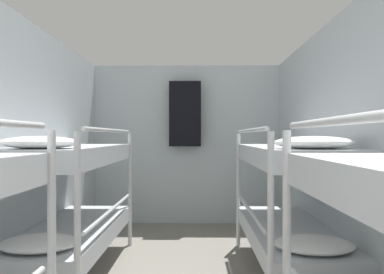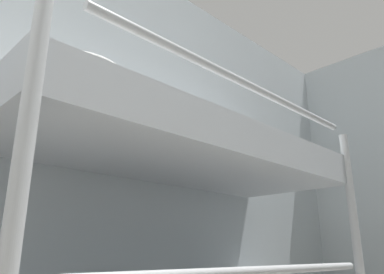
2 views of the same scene
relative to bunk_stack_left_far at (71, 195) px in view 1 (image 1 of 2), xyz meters
The scene contains 5 objects.
wall_right 2.46m from the bunk_stack_left_far, 18.79° to the right, with size 0.06×5.48×2.25m.
wall_back 2.19m from the bunk_stack_left_far, 63.57° to the left, with size 2.74×0.06×2.25m.
bunk_stack_left_far is the anchor object (origin of this frame).
bunk_stack_right_far 1.92m from the bunk_stack_left_far, ahead, with size 0.71×1.75×1.31m.
hanging_coat 2.17m from the bunk_stack_left_far, 62.12° to the left, with size 0.44×0.12×0.90m.
Camera 1 is at (0.15, 0.49, 1.24)m, focal length 32.00 mm.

